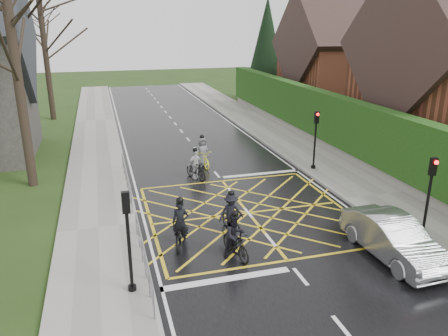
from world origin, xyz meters
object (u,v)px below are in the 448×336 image
car (393,238)px  cyclist_front (196,168)px  cyclist_mid (231,217)px  cyclist_lead (202,156)px  cyclist_back (235,240)px  cyclist_rear (181,230)px

car → cyclist_front: bearing=114.7°
cyclist_front → car: cyclist_front is taller
cyclist_mid → cyclist_lead: cyclist_lead is taller
cyclist_back → cyclist_lead: bearing=69.8°
cyclist_back → car: bearing=-29.3°
cyclist_front → cyclist_lead: size_ratio=0.87×
cyclist_front → cyclist_mid: bearing=-113.6°
cyclist_lead → cyclist_front: bearing=-121.1°
cyclist_front → car: size_ratio=0.39×
cyclist_rear → car: bearing=-4.1°
cyclist_lead → car: size_ratio=0.45×
cyclist_lead → car: 11.90m
cyclist_lead → car: bearing=-79.0°
cyclist_back → cyclist_lead: cyclist_lead is taller
cyclist_rear → cyclist_back: size_ratio=1.13×
cyclist_mid → cyclist_lead: 8.02m
cyclist_mid → cyclist_front: 6.13m
cyclist_mid → car: cyclist_mid is taller
cyclist_back → cyclist_mid: cyclist_back is taller
cyclist_mid → cyclist_front: cyclist_mid is taller
cyclist_back → cyclist_lead: (1.19, 9.80, -0.02)m
cyclist_rear → cyclist_mid: 2.06m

